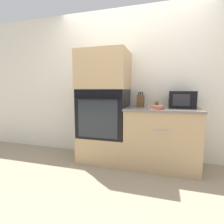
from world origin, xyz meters
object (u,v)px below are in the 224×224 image
microwave (182,100)px  bowl (158,107)px  condiment_jar_mid (157,104)px  knife_block (141,101)px  wall_oven (104,113)px  condiment_jar_near (149,105)px  condiment_jar_far (149,106)px

microwave → bowl: bearing=-140.1°
microwave → condiment_jar_mid: (-0.36, -0.04, -0.07)m
knife_block → bowl: bearing=-46.4°
wall_oven → condiment_jar_mid: size_ratio=6.76×
wall_oven → knife_block: 0.61m
microwave → condiment_jar_near: 0.48m
wall_oven → condiment_jar_mid: 0.83m
condiment_jar_mid → microwave: bearing=7.0°
wall_oven → condiment_jar_mid: bearing=4.6°
bowl → condiment_jar_far: size_ratio=2.79×
condiment_jar_near → condiment_jar_mid: condiment_jar_mid is taller
condiment_jar_near → condiment_jar_far: 0.08m
condiment_jar_mid → condiment_jar_far: 0.14m
knife_block → condiment_jar_near: knife_block is taller
knife_block → bowl: (0.27, -0.29, -0.07)m
microwave → condiment_jar_near: bearing=-173.5°
knife_block → condiment_jar_far: 0.21m
wall_oven → bowl: size_ratio=4.33×
knife_block → condiment_jar_mid: bearing=-11.8°
knife_block → condiment_jar_far: bearing=-45.2°
condiment_jar_near → knife_block: bearing=156.1°
condiment_jar_far → condiment_jar_mid: bearing=38.5°
wall_oven → condiment_jar_far: wall_oven is taller
bowl → condiment_jar_mid: condiment_jar_mid is taller
microwave → condiment_jar_far: microwave is taller
condiment_jar_mid → condiment_jar_near: bearing=-175.4°
condiment_jar_far → knife_block: bearing=134.8°
microwave → condiment_jar_mid: microwave is taller
microwave → bowl: (-0.33, -0.28, -0.10)m
condiment_jar_near → condiment_jar_mid: bearing=4.6°
microwave → knife_block: 0.61m
microwave → knife_block: bearing=179.3°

